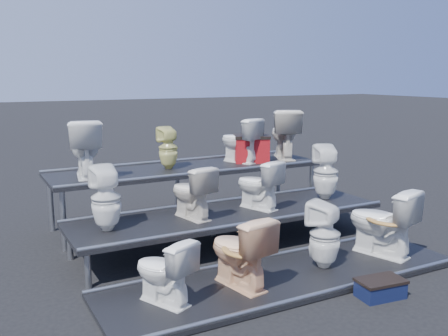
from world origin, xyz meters
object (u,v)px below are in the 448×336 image
toilet_3 (382,221)px  toilet_8 (85,148)px  step_stool (380,290)px  toilet_1 (240,251)px  toilet_4 (106,198)px  toilet_6 (258,184)px  toilet_11 (284,134)px  red_crate (251,150)px  toilet_10 (240,140)px  toilet_7 (326,172)px  toilet_9 (168,148)px  toilet_5 (192,192)px  toilet_0 (163,271)px  toilet_2 (325,235)px

toilet_3 → toilet_8: toilet_8 is taller
step_stool → toilet_1: bearing=152.6°
toilet_1 → toilet_8: toilet_8 is taller
toilet_4 → toilet_6: size_ratio=1.15×
toilet_11 → toilet_1: bearing=72.5°
red_crate → toilet_8: bearing=-157.6°
toilet_10 → toilet_1: bearing=41.5°
toilet_4 → toilet_7: (3.22, 0.00, 0.01)m
toilet_9 → step_stool: (0.95, -3.41, -1.09)m
toilet_5 → step_stool: bearing=107.3°
toilet_3 → red_crate: size_ratio=1.58×
toilet_0 → step_stool: bearing=133.7°
toilet_5 → toilet_1: bearing=76.5°
toilet_1 → toilet_2: size_ratio=0.99×
toilet_0 → toilet_6: 2.32m
toilet_3 → step_stool: toilet_3 is taller
toilet_1 → toilet_4: 1.71m
toilet_4 → toilet_11: toilet_11 is taller
step_stool → toilet_9: bearing=112.0°
toilet_0 → toilet_10: size_ratio=0.92×
toilet_9 → red_crate: bearing=174.7°
toilet_0 → toilet_5: toilet_5 is taller
toilet_1 → step_stool: bearing=135.9°
toilet_9 → toilet_10: toilet_10 is taller
toilet_7 → toilet_11: 1.38m
step_stool → toilet_4: bearing=143.2°
toilet_10 → toilet_7: bearing=99.5°
toilet_11 → red_crate: toilet_11 is taller
toilet_1 → toilet_6: size_ratio=1.16×
toilet_1 → toilet_2: toilet_2 is taller
toilet_4 → toilet_9: toilet_9 is taller
toilet_1 → toilet_3: (2.00, 0.00, 0.04)m
toilet_1 → toilet_6: (1.03, 1.30, 0.35)m
toilet_6 → toilet_1: bearing=32.9°
toilet_10 → red_crate: size_ratio=1.33×
toilet_10 → toilet_0: bearing=29.4°
toilet_6 → red_crate: bearing=-136.0°
toilet_1 → toilet_9: size_ratio=1.23×
toilet_0 → toilet_4: 1.39m
toilet_4 → toilet_1: bearing=127.7°
toilet_1 → toilet_4: size_ratio=1.01×
toilet_11 → red_crate: 0.71m
toilet_4 → toilet_5: (1.08, 0.00, -0.04)m
toilet_6 → toilet_8: toilet_8 is taller
toilet_6 → step_stool: (0.18, -2.11, -0.71)m
toilet_8 → toilet_7: bearing=166.8°
step_stool → toilet_5: bearing=125.2°
toilet_0 → toilet_11: 4.21m
toilet_2 → toilet_8: size_ratio=0.98×
toilet_6 → toilet_2: bearing=75.4°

